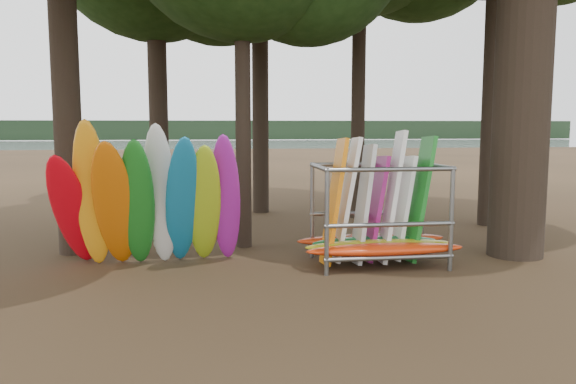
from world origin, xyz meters
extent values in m
plane|color=#47331E|center=(0.00, 0.00, 0.00)|extent=(120.00, 120.00, 0.00)
plane|color=gray|center=(0.00, 60.00, 0.00)|extent=(160.00, 160.00, 0.00)
cube|color=black|center=(0.00, 110.00, 2.00)|extent=(160.00, 4.00, 4.00)
cylinder|color=black|center=(-3.54, 5.70, 4.85)|extent=(0.52, 0.52, 9.70)
cylinder|color=black|center=(2.37, 6.26, 5.74)|extent=(0.42, 0.42, 11.48)
cylinder|color=black|center=(-1.37, 2.52, 4.45)|extent=(0.36, 0.36, 8.90)
cylinder|color=black|center=(5.73, 4.47, 6.00)|extent=(0.49, 0.49, 11.99)
ellipsoid|color=red|center=(-4.86, 0.87, 1.16)|extent=(0.96, 1.77, 2.45)
ellipsoid|color=orange|center=(-4.43, 0.69, 1.48)|extent=(0.74, 1.47, 3.07)
ellipsoid|color=#D7600A|center=(-4.00, 0.55, 1.29)|extent=(0.77, 1.84, 2.72)
ellipsoid|color=#1B701F|center=(-3.57, 0.61, 1.30)|extent=(0.79, 1.71, 2.75)
ellipsoid|color=beige|center=(-3.14, 0.79, 1.44)|extent=(0.68, 1.30, 2.99)
ellipsoid|color=#136FA1|center=(-2.71, 0.60, 1.32)|extent=(0.89, 1.98, 2.79)
ellipsoid|color=#A1C11C|center=(-2.28, 0.70, 1.24)|extent=(0.73, 1.78, 2.63)
ellipsoid|color=purple|center=(-1.85, 0.78, 1.34)|extent=(0.71, 1.61, 2.80)
ellipsoid|color=red|center=(1.25, -0.09, 0.42)|extent=(3.20, 0.55, 0.24)
ellipsoid|color=#A59A16|center=(1.25, 0.27, 0.42)|extent=(3.12, 0.55, 0.24)
ellipsoid|color=#16632A|center=(1.25, 0.63, 0.42)|extent=(2.69, 0.55, 0.24)
ellipsoid|color=#BA2E0D|center=(1.25, 0.89, 0.42)|extent=(3.23, 0.55, 0.24)
cube|color=orange|center=(0.34, 0.55, 1.30)|extent=(0.53, 0.80, 2.61)
cube|color=white|center=(0.64, 0.74, 1.31)|extent=(0.59, 0.78, 2.62)
cube|color=silver|center=(0.94, 0.53, 1.23)|extent=(0.46, 0.79, 2.48)
cube|color=#98196C|center=(1.25, 0.68, 1.11)|extent=(0.54, 0.78, 2.23)
cube|color=white|center=(1.55, 0.51, 1.37)|extent=(0.55, 0.77, 2.76)
cube|color=white|center=(1.85, 0.72, 1.11)|extent=(0.50, 0.77, 2.23)
cube|color=#1B7C23|center=(2.15, 0.55, 1.32)|extent=(0.61, 0.81, 2.64)
camera|label=1|loc=(-2.19, -10.53, 2.83)|focal=35.00mm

